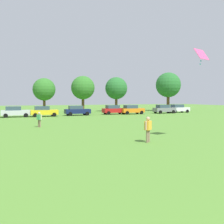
% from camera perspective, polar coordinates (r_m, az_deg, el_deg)
% --- Properties ---
extents(ground_plane, '(160.00, 160.00, 0.00)m').
position_cam_1_polar(ground_plane, '(30.48, -17.09, -2.73)').
color(ground_plane, '#568C33').
extents(adult_bystander, '(0.68, 0.60, 1.74)m').
position_cam_1_polar(adult_bystander, '(17.94, 7.76, -3.26)').
color(adult_bystander, '#8C7259').
rests_on(adult_bystander, ground).
extents(bystander_near_trees, '(0.51, 0.65, 1.56)m').
position_cam_1_polar(bystander_near_trees, '(28.03, -15.40, -1.29)').
color(bystander_near_trees, '#8C7259').
rests_on(bystander_near_trees, ground).
extents(kite, '(1.37, 0.96, 1.14)m').
position_cam_1_polar(kite, '(20.17, 18.72, 11.55)').
color(kite, '#F24C8C').
extents(parked_car_silver_2, '(4.30, 2.02, 1.68)m').
position_cam_1_polar(parked_car_silver_2, '(43.87, -20.16, 0.07)').
color(parked_car_silver_2, silver).
rests_on(parked_car_silver_2, ground).
extents(parked_car_yellow_3, '(4.30, 2.02, 1.68)m').
position_cam_1_polar(parked_car_yellow_3, '(43.88, -14.53, 0.16)').
color(parked_car_yellow_3, yellow).
rests_on(parked_car_yellow_3, ground).
extents(parked_car_navy_4, '(4.30, 2.02, 1.68)m').
position_cam_1_polar(parked_car_navy_4, '(45.73, -7.54, 0.34)').
color(parked_car_navy_4, '#141E4C').
rests_on(parked_car_navy_4, ground).
extents(parked_car_red_5, '(4.30, 2.02, 1.68)m').
position_cam_1_polar(parked_car_red_5, '(48.43, 0.42, 0.52)').
color(parked_car_red_5, red).
rests_on(parked_car_red_5, ground).
extents(parked_car_orange_6, '(4.30, 2.02, 1.68)m').
position_cam_1_polar(parked_car_orange_6, '(48.98, 4.32, 0.54)').
color(parked_car_orange_6, orange).
rests_on(parked_car_orange_6, ground).
extents(parked_car_gray_7, '(4.30, 2.02, 1.68)m').
position_cam_1_polar(parked_car_gray_7, '(52.50, 11.14, 0.66)').
color(parked_car_gray_7, slate).
rests_on(parked_car_gray_7, ground).
extents(parked_car_white_8, '(4.30, 2.02, 1.68)m').
position_cam_1_polar(parked_car_white_8, '(55.49, 14.10, 0.75)').
color(parked_car_white_8, white).
rests_on(parked_car_white_8, ground).
extents(tree_center_left, '(4.41, 4.41, 6.88)m').
position_cam_1_polar(tree_center_left, '(53.67, -14.42, 4.71)').
color(tree_center_left, brown).
rests_on(tree_center_left, ground).
extents(tree_center_right, '(4.81, 4.81, 7.50)m').
position_cam_1_polar(tree_center_right, '(54.75, -6.29, 5.20)').
color(tree_center_right, brown).
rests_on(tree_center_right, ground).
extents(tree_right, '(4.83, 4.83, 7.53)m').
position_cam_1_polar(tree_right, '(57.90, 0.92, 5.12)').
color(tree_right, brown).
rests_on(tree_right, ground).
extents(tree_far_right, '(5.62, 5.62, 8.75)m').
position_cam_1_polar(tree_far_right, '(61.43, 12.03, 5.70)').
color(tree_far_right, brown).
rests_on(tree_far_right, ground).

